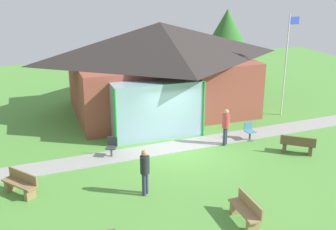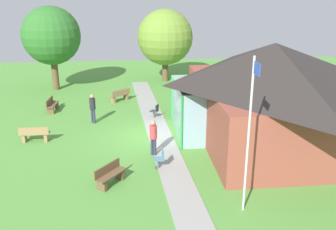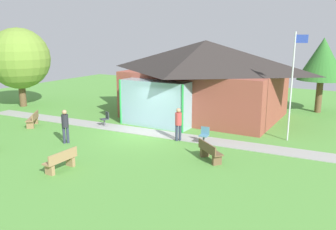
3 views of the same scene
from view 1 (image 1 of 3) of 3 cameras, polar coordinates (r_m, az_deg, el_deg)
ground_plane at (r=18.78m, az=2.09°, el=-5.01°), size 44.00×44.00×0.00m
pavilion at (r=23.61m, az=-1.10°, el=6.68°), size 10.57×8.55×5.04m
footpath at (r=19.31m, az=1.42°, el=-4.26°), size 24.33×2.80×0.03m
flagpole at (r=23.64m, az=15.85°, el=7.11°), size 0.64×0.08×5.56m
bench_mid_right at (r=19.29m, az=17.29°, el=-3.94°), size 1.45×1.27×0.84m
bench_mid_left at (r=16.09m, az=-19.50°, el=-8.88°), size 1.26×1.46×0.84m
bench_front_center at (r=13.85m, az=10.59°, el=-12.78°), size 0.45×1.50×0.84m
patio_chair_lawn_spare at (r=20.30m, az=11.05°, el=-2.23°), size 0.47×0.47×0.86m
patio_chair_west at (r=18.31m, az=-7.69°, el=-4.41°), size 0.59×0.59×0.86m
visitor_on_path at (r=19.29m, az=7.89°, el=-1.25°), size 0.34×0.34×1.74m
visitor_strolling_lawn at (r=14.91m, az=-3.17°, el=-7.33°), size 0.34×0.34×1.74m
tree_behind_pavilion_right at (r=30.58m, az=8.05°, el=11.40°), size 3.23×3.23×5.22m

